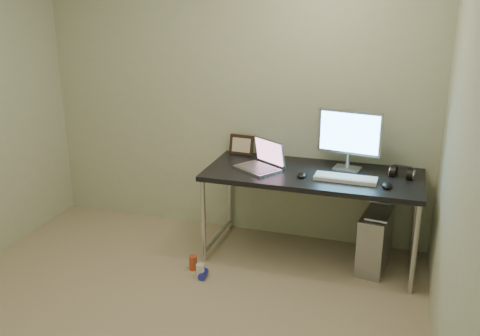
% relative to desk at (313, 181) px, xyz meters
% --- Properties ---
extents(floor, '(3.50, 3.50, 0.00)m').
position_rel_desk_xyz_m(floor, '(-0.80, -1.38, -0.68)').
color(floor, tan).
rests_on(floor, ground).
extents(wall_back, '(3.50, 0.02, 2.50)m').
position_rel_desk_xyz_m(wall_back, '(-0.80, 0.37, 0.57)').
color(wall_back, beige).
rests_on(wall_back, ground).
extents(wall_right, '(0.02, 3.50, 2.50)m').
position_rel_desk_xyz_m(wall_right, '(0.95, -1.38, 0.57)').
color(wall_right, beige).
rests_on(wall_right, ground).
extents(desk, '(1.71, 0.75, 0.75)m').
position_rel_desk_xyz_m(desk, '(0.00, 0.00, 0.00)').
color(desk, black).
rests_on(desk, ground).
extents(tower_computer, '(0.26, 0.48, 0.50)m').
position_rel_desk_xyz_m(tower_computer, '(0.52, -0.02, -0.44)').
color(tower_computer, '#ADADB1').
rests_on(tower_computer, ground).
extents(cable_a, '(0.01, 0.16, 0.69)m').
position_rel_desk_xyz_m(cable_a, '(0.47, 0.32, -0.28)').
color(cable_a, black).
rests_on(cable_a, ground).
extents(cable_b, '(0.02, 0.11, 0.71)m').
position_rel_desk_xyz_m(cable_b, '(0.56, 0.30, -0.30)').
color(cable_b, black).
rests_on(cable_b, ground).
extents(can_red, '(0.08, 0.08, 0.12)m').
position_rel_desk_xyz_m(can_red, '(-0.85, -0.49, -0.62)').
color(can_red, '#C54926').
rests_on(can_red, ground).
extents(can_white, '(0.08, 0.08, 0.12)m').
position_rel_desk_xyz_m(can_white, '(-0.74, -0.60, -0.62)').
color(can_white, white).
rests_on(can_white, ground).
extents(can_blue, '(0.07, 0.11, 0.06)m').
position_rel_desk_xyz_m(can_blue, '(-0.72, -0.59, -0.65)').
color(can_blue, '#292FC7').
rests_on(can_blue, ground).
extents(laptop, '(0.44, 0.42, 0.24)m').
position_rel_desk_xyz_m(laptop, '(-0.42, -0.02, 0.13)').
color(laptop, silver).
rests_on(laptop, desk).
extents(monitor, '(0.52, 0.18, 0.49)m').
position_rel_desk_xyz_m(monitor, '(0.25, 0.17, 0.36)').
color(monitor, silver).
rests_on(monitor, desk).
extents(keyboard, '(0.48, 0.17, 0.03)m').
position_rel_desk_xyz_m(keyboard, '(0.27, -0.10, 0.09)').
color(keyboard, white).
rests_on(keyboard, desk).
extents(mouse_right, '(0.09, 0.13, 0.04)m').
position_rel_desk_xyz_m(mouse_right, '(0.58, -0.16, 0.09)').
color(mouse_right, black).
rests_on(mouse_right, desk).
extents(mouse_left, '(0.09, 0.13, 0.04)m').
position_rel_desk_xyz_m(mouse_left, '(-0.07, -0.12, 0.09)').
color(mouse_left, black).
rests_on(mouse_left, desk).
extents(headphones, '(0.20, 0.12, 0.12)m').
position_rel_desk_xyz_m(headphones, '(0.68, 0.10, 0.11)').
color(headphones, black).
rests_on(headphones, desk).
extents(picture_frame, '(0.23, 0.08, 0.18)m').
position_rel_desk_xyz_m(picture_frame, '(-0.69, 0.30, 0.16)').
color(picture_frame, black).
rests_on(picture_frame, desk).
extents(webcam, '(0.04, 0.03, 0.13)m').
position_rel_desk_xyz_m(webcam, '(-0.44, 0.31, 0.17)').
color(webcam, silver).
rests_on(webcam, desk).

